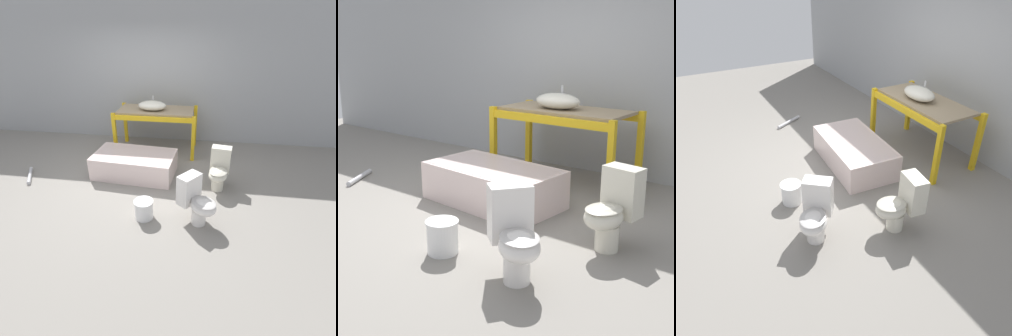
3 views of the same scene
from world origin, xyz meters
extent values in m
plane|color=gray|center=(0.00, 0.00, 0.00)|extent=(12.00, 12.00, 0.00)
cube|color=#9EA0A3|center=(0.00, 2.11, 1.60)|extent=(10.80, 0.08, 3.20)
cube|color=yellow|center=(-0.50, 1.01, 0.46)|extent=(0.07, 0.07, 0.92)
cube|color=yellow|center=(1.09, 1.01, 0.46)|extent=(0.07, 0.07, 0.92)
cube|color=yellow|center=(-0.50, 1.78, 0.46)|extent=(0.07, 0.07, 0.92)
cube|color=yellow|center=(1.09, 1.78, 0.46)|extent=(0.07, 0.07, 0.92)
cube|color=yellow|center=(0.30, 1.01, 0.83)|extent=(1.59, 0.06, 0.09)
cube|color=yellow|center=(0.30, 1.78, 0.83)|extent=(1.59, 0.06, 0.09)
cube|color=#998466|center=(0.30, 1.39, 0.90)|extent=(1.52, 0.70, 0.04)
ellipsoid|color=silver|center=(0.23, 1.32, 1.01)|extent=(0.57, 0.35, 0.19)
cylinder|color=silver|center=(0.23, 1.42, 1.14)|extent=(0.02, 0.02, 0.08)
cube|color=silver|center=(0.09, 0.29, 0.21)|extent=(1.49, 0.90, 0.41)
cube|color=beige|center=(0.09, 0.29, 0.33)|extent=(1.41, 0.82, 0.17)
cylinder|color=white|center=(1.30, -0.91, 0.11)|extent=(0.20, 0.20, 0.23)
ellipsoid|color=white|center=(1.35, -0.95, 0.31)|extent=(0.48, 0.47, 0.21)
ellipsoid|color=beige|center=(1.35, -0.95, 0.38)|extent=(0.45, 0.44, 0.03)
cube|color=white|center=(1.14, -0.79, 0.48)|extent=(0.35, 0.37, 0.43)
cylinder|color=silver|center=(1.57, -0.01, 0.11)|extent=(0.20, 0.20, 0.23)
ellipsoid|color=silver|center=(1.56, -0.08, 0.31)|extent=(0.35, 0.41, 0.21)
ellipsoid|color=#B3AF9F|center=(1.56, -0.08, 0.38)|extent=(0.33, 0.39, 0.03)
cube|color=silver|center=(1.60, 0.18, 0.48)|extent=(0.34, 0.23, 0.43)
cylinder|color=white|center=(0.52, -0.90, 0.14)|extent=(0.26, 0.26, 0.28)
cylinder|color=white|center=(0.52, -0.90, 0.28)|extent=(0.28, 0.28, 0.02)
cylinder|color=#B7B7BC|center=(-1.79, -0.08, 0.03)|extent=(0.34, 0.55, 0.06)
camera|label=1|loc=(1.28, -3.79, 2.45)|focal=28.00mm
camera|label=2|loc=(3.13, -3.40, 1.75)|focal=50.00mm
camera|label=3|loc=(3.83, -1.93, 2.73)|focal=35.00mm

